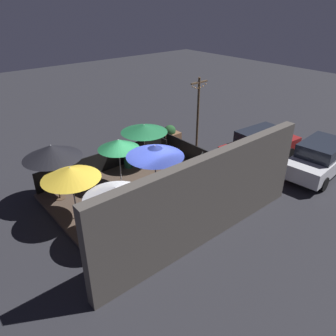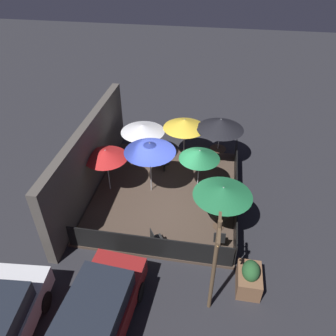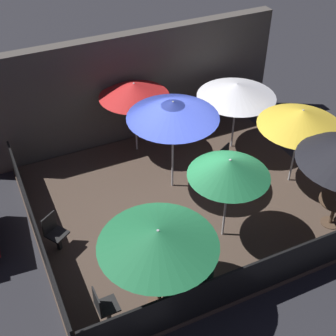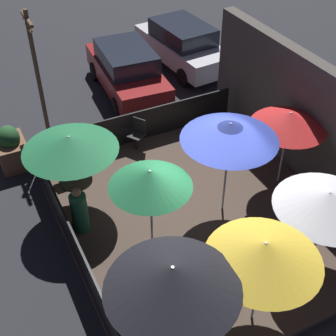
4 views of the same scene
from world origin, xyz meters
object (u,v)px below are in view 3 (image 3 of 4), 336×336
patio_umbrella_4 (173,109)px  patron_0 (204,277)px  patio_umbrella_6 (134,90)px  patio_chair_2 (104,306)px  patio_umbrella_2 (229,168)px  patio_chair_1 (228,161)px  patio_umbrella_0 (158,238)px  dining_table_0 (159,282)px  dining_table_1 (335,205)px  patio_chair_0 (55,232)px  patio_umbrella_5 (302,118)px  patio_umbrella_3 (237,90)px

patio_umbrella_4 → patron_0: size_ratio=2.04×
patio_umbrella_6 → patio_chair_2: (-2.62, -4.96, -1.38)m
patio_umbrella_2 → patio_chair_1: bearing=57.4°
patio_umbrella_0 → patio_umbrella_4: bearing=60.5°
dining_table_0 → dining_table_1: dining_table_0 is taller
patio_umbrella_6 → dining_table_1: patio_umbrella_6 is taller
patio_chair_0 → patio_chair_1: bearing=63.7°
patio_umbrella_2 → patio_umbrella_4: (-0.31, 2.03, 0.33)m
patio_umbrella_2 → dining_table_0: size_ratio=2.71×
patio_umbrella_2 → patio_chair_2: patio_umbrella_2 is taller
patio_chair_2 → patron_0: (1.98, -0.18, 0.01)m
patio_umbrella_5 → patio_umbrella_4: bearing=159.2°
patio_umbrella_6 → dining_table_1: bearing=-56.9°
dining_table_1 → patio_umbrella_2: bearing=163.1°
patio_umbrella_5 → dining_table_0: patio_umbrella_5 is taller
patio_chair_1 → patio_umbrella_2: bearing=-60.5°
patio_umbrella_2 → patio_chair_1: (1.14, 1.77, -1.44)m
dining_table_0 → patron_0: patron_0 is taller
patio_umbrella_5 → patio_umbrella_6: (-3.09, 2.93, -0.01)m
patio_umbrella_0 → patio_umbrella_5: (4.60, 1.99, 0.08)m
patron_0 → patio_umbrella_4: bearing=-15.5°
patio_umbrella_4 → patio_umbrella_5: size_ratio=1.17×
patio_umbrella_6 → patio_chair_1: bearing=-51.4°
patio_umbrella_3 → patio_umbrella_6: patio_umbrella_6 is taller
patio_umbrella_5 → patron_0: (-3.74, -2.20, -1.37)m
dining_table_0 → patio_umbrella_5: bearing=23.4°
patio_umbrella_5 → patio_chair_2: bearing=-160.5°
patio_chair_1 → patron_0: size_ratio=0.76×
dining_table_1 → patio_umbrella_0: bearing=-176.3°
patio_umbrella_2 → patio_chair_0: patio_umbrella_2 is taller
patio_umbrella_0 → patio_chair_2: bearing=-178.4°
patio_chair_0 → patio_umbrella_4: bearing=71.3°
dining_table_0 → patio_chair_1: patio_chair_1 is taller
patio_umbrella_0 → patio_umbrella_2: size_ratio=1.02×
patio_chair_2 → patio_umbrella_0: bearing=0.0°
patio_umbrella_0 → dining_table_1: 4.70m
patio_umbrella_0 → dining_table_0: bearing=-63.4°
patio_chair_2 → patron_0: patron_0 is taller
patio_umbrella_6 → dining_table_0: bearing=-107.0°
patio_umbrella_4 → patio_chair_2: size_ratio=2.61×
patio_chair_1 → patron_0: bearing=-65.5°
patio_umbrella_2 → dining_table_1: bearing=-16.9°
patio_umbrella_3 → patio_chair_2: size_ratio=2.21×
patio_chair_0 → patron_0: size_ratio=0.75×
patio_chair_1 → patron_0: (-2.33, -3.03, 0.03)m
patio_umbrella_6 → patio_chair_1: 3.04m
patio_umbrella_0 → patio_umbrella_6: bearing=73.0°
patio_umbrella_2 → patron_0: (-1.19, -1.25, -1.41)m
patio_chair_1 → dining_table_1: bearing=0.0°
dining_table_0 → patio_umbrella_3: bearing=44.4°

